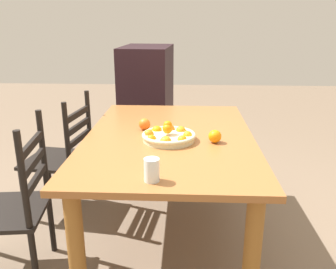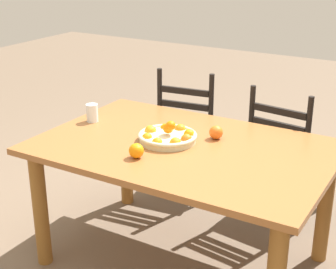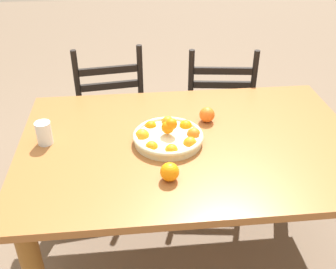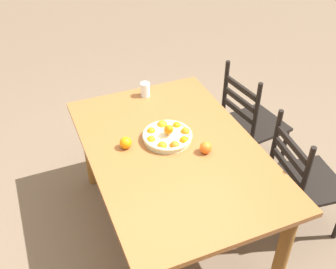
{
  "view_description": "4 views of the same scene",
  "coord_description": "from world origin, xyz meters",
  "views": [
    {
      "loc": [
        -2.22,
        -0.1,
        1.5
      ],
      "look_at": [
        -0.11,
        0.0,
        0.8
      ],
      "focal_mm": 38.33,
      "sensor_mm": 36.0,
      "label": 1
    },
    {
      "loc": [
        1.26,
        -2.32,
        1.84
      ],
      "look_at": [
        -0.11,
        0.0,
        0.8
      ],
      "focal_mm": 54.39,
      "sensor_mm": 36.0,
      "label": 2
    },
    {
      "loc": [
        -0.27,
        -1.59,
        1.82
      ],
      "look_at": [
        -0.11,
        0.0,
        0.8
      ],
      "focal_mm": 42.88,
      "sensor_mm": 36.0,
      "label": 3
    },
    {
      "loc": [
        1.86,
        -0.81,
        2.42
      ],
      "look_at": [
        -0.11,
        0.0,
        0.8
      ],
      "focal_mm": 42.82,
      "sensor_mm": 36.0,
      "label": 4
    }
  ],
  "objects": [
    {
      "name": "ground_plane",
      "position": [
        0.0,
        0.0,
        0.0
      ],
      "size": [
        12.0,
        12.0,
        0.0
      ],
      "primitive_type": "plane",
      "color": "#705D4A"
    },
    {
      "name": "orange_loose_0",
      "position": [
        0.11,
        0.18,
        0.8
      ],
      "size": [
        0.08,
        0.08,
        0.08
      ],
      "primitive_type": "sphere",
      "color": "orange",
      "rests_on": "dining_table"
    },
    {
      "name": "drinking_glass",
      "position": [
        -0.69,
        0.05,
        0.82
      ],
      "size": [
        0.07,
        0.07,
        0.11
      ],
      "primitive_type": "cylinder",
      "color": "silver",
      "rests_on": "dining_table"
    },
    {
      "name": "dining_table",
      "position": [
        0.0,
        0.0,
        0.64
      ],
      "size": [
        1.63,
        1.08,
        0.76
      ],
      "color": "#9B5E30",
      "rests_on": "ground"
    },
    {
      "name": "fruit_bowl",
      "position": [
        -0.11,
        0.01,
        0.79
      ],
      "size": [
        0.34,
        0.34,
        0.12
      ],
      "color": "beige",
      "rests_on": "dining_table"
    },
    {
      "name": "orange_loose_1",
      "position": [
        -0.13,
        -0.28,
        0.8
      ],
      "size": [
        0.08,
        0.08,
        0.08
      ],
      "primitive_type": "sphere",
      "color": "orange",
      "rests_on": "dining_table"
    },
    {
      "name": "chair_near_window",
      "position": [
        0.33,
        0.85,
        0.45
      ],
      "size": [
        0.51,
        0.51,
        0.95
      ],
      "rotation": [
        0.0,
        0.0,
        3.01
      ],
      "color": "black",
      "rests_on": "ground"
    },
    {
      "name": "chair_by_cabinet",
      "position": [
        -0.42,
        0.89,
        0.45
      ],
      "size": [
        0.5,
        0.5,
        0.97
      ],
      "rotation": [
        0.0,
        0.0,
        3.26
      ],
      "color": "black",
      "rests_on": "ground"
    }
  ]
}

